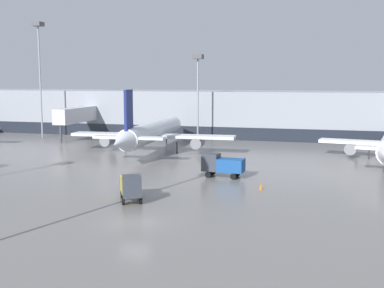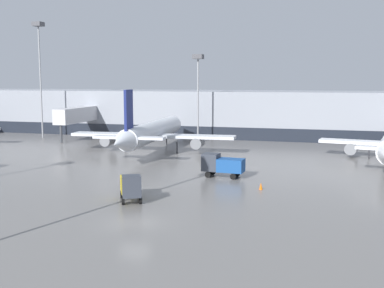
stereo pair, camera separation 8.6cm
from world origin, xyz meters
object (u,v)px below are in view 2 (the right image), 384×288
object	(u,v)px
parked_jet_0	(152,132)
traffic_cone_0	(261,186)
apron_light_mast_3	(198,72)
service_truck_1	(222,164)
apron_light_mast_2	(39,49)
service_truck_0	(131,186)

from	to	relation	value
parked_jet_0	traffic_cone_0	size ratio (longest dim) A/B	43.07
traffic_cone_0	apron_light_mast_3	distance (m)	40.06
service_truck_1	apron_light_mast_2	distance (m)	53.04
traffic_cone_0	apron_light_mast_2	bearing A→B (deg)	144.28
apron_light_mast_3	apron_light_mast_2	bearing A→B (deg)	-178.39
service_truck_0	service_truck_1	distance (m)	14.50
parked_jet_0	service_truck_1	size ratio (longest dim) A/B	6.49
service_truck_1	service_truck_0	bearing A→B (deg)	70.42
apron_light_mast_3	traffic_cone_0	bearing A→B (deg)	-65.57
service_truck_1	apron_light_mast_3	size ratio (longest dim) A/B	0.32
service_truck_1	parked_jet_0	bearing A→B (deg)	-43.29
parked_jet_0	service_truck_1	world-z (taller)	parked_jet_0
service_truck_1	apron_light_mast_3	world-z (taller)	apron_light_mast_3
service_truck_1	traffic_cone_0	bearing A→B (deg)	139.56
service_truck_1	traffic_cone_0	xyz separation A→B (m)	(5.19, -5.21, -1.16)
apron_light_mast_3	service_truck_0	bearing A→B (deg)	-83.83
service_truck_0	traffic_cone_0	size ratio (longest dim) A/B	5.75
service_truck_1	apron_light_mast_3	xyz separation A→B (m)	(-10.58, 29.51, 11.10)
parked_jet_0	service_truck_0	bearing A→B (deg)	-166.56
parked_jet_0	traffic_cone_0	xyz separation A→B (m)	(19.74, -21.35, -2.77)
apron_light_mast_2	apron_light_mast_3	size ratio (longest dim) A/B	1.41
parked_jet_0	apron_light_mast_3	world-z (taller)	apron_light_mast_3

